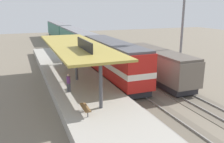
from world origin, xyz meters
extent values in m
plane|color=#706656|center=(2.00, 0.00, 0.00)|extent=(120.00, 120.00, 0.00)
cube|color=#5F5649|center=(0.00, 0.00, 0.02)|extent=(3.20, 110.00, 0.04)
cube|color=gray|center=(-0.72, 0.00, 0.08)|extent=(0.10, 110.00, 0.16)
cube|color=gray|center=(0.72, 0.00, 0.08)|extent=(0.10, 110.00, 0.16)
cube|color=#5F5649|center=(4.60, 0.00, 0.02)|extent=(3.20, 110.00, 0.04)
cube|color=gray|center=(3.88, 0.00, 0.08)|extent=(0.10, 110.00, 0.16)
cube|color=gray|center=(5.32, 0.00, 0.08)|extent=(0.10, 110.00, 0.16)
cube|color=#9E998E|center=(-4.60, 0.00, 0.45)|extent=(6.00, 44.00, 0.90)
cylinder|color=#47474C|center=(-4.60, -8.00, 2.70)|extent=(0.28, 0.28, 3.60)
cylinder|color=#47474C|center=(-4.60, 0.00, 2.70)|extent=(0.28, 0.28, 3.60)
cylinder|color=#47474C|center=(-4.60, 8.00, 2.70)|extent=(0.28, 0.28, 3.60)
cube|color=#A38E3D|center=(-4.60, 0.00, 4.60)|extent=(5.20, 18.00, 0.20)
cube|color=black|center=(-4.60, -3.60, 5.15)|extent=(0.12, 4.80, 0.90)
cylinder|color=#333338|center=(-6.00, -9.22, 1.11)|extent=(0.07, 0.07, 0.42)
cylinder|color=#333338|center=(-6.00, -7.92, 1.11)|extent=(0.07, 0.07, 0.42)
cube|color=brown|center=(-6.00, -8.57, 1.36)|extent=(0.44, 1.70, 0.08)
cube|color=#28282D|center=(0.00, 1.14, 0.51)|extent=(2.60, 13.60, 0.70)
cube|color=red|center=(0.00, 1.14, 2.61)|extent=(2.90, 14.40, 3.50)
cube|color=#4C4C51|center=(0.00, 1.14, 4.48)|extent=(2.78, 14.11, 0.24)
cube|color=silver|center=(0.00, 1.14, 2.35)|extent=(2.93, 14.43, 0.56)
cube|color=#28282D|center=(0.00, 19.14, 0.51)|extent=(2.60, 19.20, 0.70)
cube|color=#2D6B56|center=(0.00, 19.14, 2.51)|extent=(2.90, 20.00, 3.30)
cube|color=slate|center=(0.00, 19.14, 4.28)|extent=(2.78, 19.60, 0.24)
cube|color=#28282D|center=(0.00, 39.94, 0.51)|extent=(2.60, 19.20, 0.70)
cube|color=#2D6B56|center=(0.00, 39.94, 2.51)|extent=(2.90, 20.00, 3.30)
cube|color=slate|center=(0.00, 39.94, 4.28)|extent=(2.78, 19.60, 0.24)
cube|color=#28282D|center=(4.60, -1.13, 0.51)|extent=(2.50, 11.20, 0.70)
cube|color=#6B6056|center=(4.60, -1.13, 2.16)|extent=(2.80, 12.00, 2.60)
cube|color=#554D45|center=(4.60, -1.13, 3.58)|extent=(2.69, 11.76, 0.24)
cylinder|color=slate|center=(7.80, -0.95, 5.50)|extent=(0.28, 0.28, 11.00)
cylinder|color=#4C4C51|center=(-6.27, -3.54, 1.32)|extent=(0.16, 0.16, 0.84)
cylinder|color=#4C4C51|center=(-6.09, -3.54, 1.32)|extent=(0.16, 0.16, 0.84)
cylinder|color=#663375|center=(-6.18, -3.54, 2.06)|extent=(0.34, 0.34, 0.64)
sphere|color=tan|center=(-6.18, -3.54, 2.50)|extent=(0.23, 0.23, 0.23)
camera|label=1|loc=(-10.13, -24.56, 8.47)|focal=39.05mm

